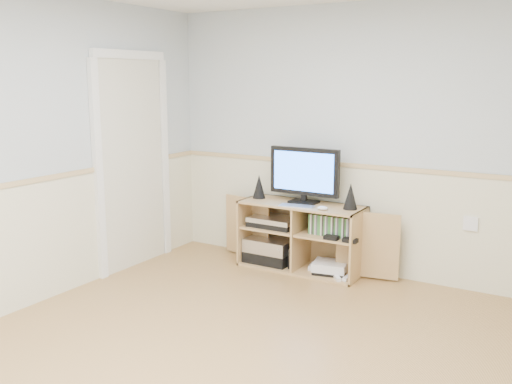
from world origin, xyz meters
TOP-DOWN VIEW (x-y plane):
  - room at (-0.06, 0.12)m, footprint 4.04×4.54m
  - media_cabinet at (-0.50, 2.05)m, footprint 1.87×0.45m
  - monitor at (-0.50, 2.04)m, footprint 0.70×0.18m
  - speaker_left at (-0.98, 2.02)m, footprint 0.13×0.13m
  - speaker_right at (-0.01, 2.02)m, footprint 0.13×0.13m
  - keyboard at (-0.48, 1.86)m, footprint 0.34×0.18m
  - mouse at (-0.22, 1.86)m, footprint 0.11×0.08m
  - av_components at (-0.82, 1.99)m, footprint 0.53×0.34m
  - game_consoles at (-0.19, 1.98)m, footprint 0.46×0.31m
  - game_cases at (-0.18, 1.98)m, footprint 0.40×0.14m
  - wall_outlet at (1.00, 2.23)m, footprint 0.12×0.03m

SIDE VIEW (x-z plane):
  - game_consoles at x=-0.19m, z-range 0.02..0.13m
  - av_components at x=-0.82m, z-range -0.01..0.45m
  - media_cabinet at x=-0.50m, z-range 0.01..0.66m
  - game_cases at x=-0.18m, z-range 0.39..0.58m
  - wall_outlet at x=1.00m, z-range 0.54..0.66m
  - keyboard at x=-0.48m, z-range 0.65..0.66m
  - mouse at x=-0.22m, z-range 0.65..0.69m
  - speaker_left at x=-0.98m, z-range 0.65..0.88m
  - speaker_right at x=-0.01m, z-range 0.65..0.89m
  - monitor at x=-0.50m, z-range 0.67..1.20m
  - room at x=-0.06m, z-range -0.05..2.49m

